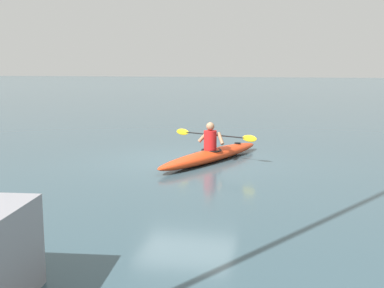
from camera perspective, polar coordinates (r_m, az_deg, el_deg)
name	(u,v)px	position (r m, az deg, el deg)	size (l,w,h in m)	color
ground_plane	(187,161)	(12.91, -0.61, -1.91)	(160.00, 160.00, 0.00)	#334C56
kayak	(212,155)	(12.83, 2.29, -1.28)	(2.31, 4.24, 0.31)	red
kayaker	(211,138)	(12.71, 2.17, 0.72)	(2.26, 1.04, 0.71)	red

